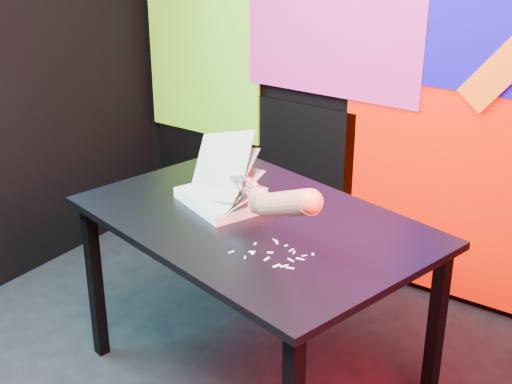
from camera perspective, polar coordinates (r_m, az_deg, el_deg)
The scene contains 7 objects.
room at distance 2.18m, azimuth -6.87°, elevation 8.31°, with size 3.01×3.01×2.71m.
backdrop at distance 3.45m, azimuth 10.51°, elevation 6.96°, with size 2.88×0.05×2.08m.
work_table at distance 2.73m, azimuth -0.11°, elevation -3.62°, with size 1.48×1.15×0.75m.
printout_stack at distance 2.80m, azimuth -2.78°, elevation -0.37°, with size 0.40×0.35×0.33m.
scissors at distance 2.56m, azimuth -0.34°, elevation -0.19°, with size 0.20×0.11×0.13m.
hand_forearm at distance 2.35m, azimuth 2.15°, elevation -0.88°, with size 0.42×0.26×0.22m.
paper_clippings at distance 2.43m, azimuth 1.78°, elevation -5.10°, with size 0.25×0.18×0.00m.
Camera 1 is at (1.40, -1.57, 1.91)m, focal length 50.00 mm.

